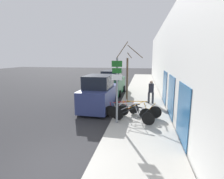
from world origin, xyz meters
TOP-DOWN VIEW (x-y plane):
  - ground_plane at (0.00, 11.20)m, footprint 80.00×80.00m
  - sidewalk_curb at (2.60, 14.00)m, footprint 3.20×32.00m
  - building_facade at (4.35, 13.91)m, footprint 0.23×32.00m
  - signpost at (1.36, 3.86)m, footprint 0.53×0.12m
  - bicycle_0 at (2.15, 4.05)m, footprint 2.25×0.72m
  - bicycle_1 at (1.97, 4.56)m, footprint 2.41×0.44m
  - bicycle_2 at (2.45, 4.99)m, footprint 2.51×0.44m
  - bicycle_3 at (1.48, 5.17)m, footprint 1.93×0.86m
  - parked_car_0 at (-0.26, 6.56)m, footprint 2.13×4.20m
  - parked_car_1 at (-0.24, 11.62)m, footprint 2.16×4.29m
  - pedestrian_near at (3.24, 8.16)m, footprint 0.44×0.38m
  - street_tree at (1.45, 8.61)m, footprint 1.93×1.19m

SIDE VIEW (x-z plane):
  - ground_plane at x=0.00m, z-range 0.00..0.00m
  - sidewalk_curb at x=2.60m, z-range 0.00..0.15m
  - bicycle_3 at x=1.48m, z-range 0.09..0.93m
  - bicycle_0 at x=2.15m, z-range 0.09..0.99m
  - bicycle_1 at x=1.97m, z-range 0.09..0.99m
  - bicycle_2 at x=2.45m, z-range 0.08..1.03m
  - parked_car_1 at x=-0.24m, z-range -0.10..2.17m
  - parked_car_0 at x=-0.26m, z-range -0.11..2.23m
  - pedestrian_near at x=3.24m, z-range 0.28..1.98m
  - signpost at x=1.36m, z-range 0.35..3.70m
  - street_tree at x=1.45m, z-range -0.12..4.38m
  - building_facade at x=4.35m, z-range -0.02..6.48m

